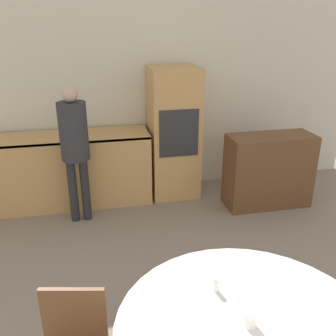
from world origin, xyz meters
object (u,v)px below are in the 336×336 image
person_standing (74,141)px  cup (251,320)px  oven_unit (174,134)px  sideboard (268,171)px

person_standing → cup: person_standing is taller
oven_unit → person_standing: bearing=-158.1°
oven_unit → person_standing: 1.36m
sideboard → cup: bearing=-118.5°
person_standing → cup: 2.88m
oven_unit → sideboard: (1.10, -0.59, -0.39)m
sideboard → cup: size_ratio=13.48×
person_standing → cup: (0.93, -2.71, -0.20)m
cup → oven_unit: bearing=84.3°
oven_unit → person_standing: oven_unit is taller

